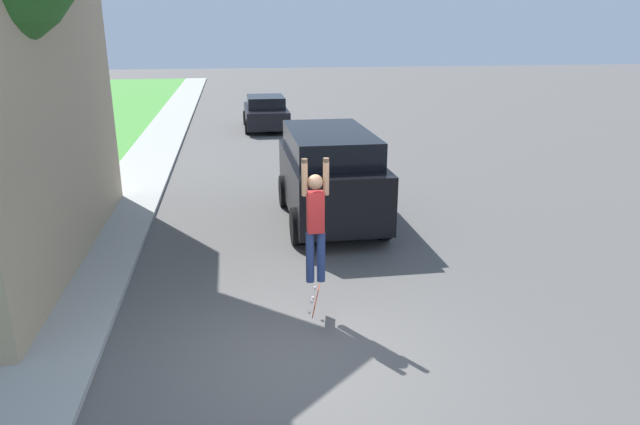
{
  "coord_description": "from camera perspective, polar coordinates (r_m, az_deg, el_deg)",
  "views": [
    {
      "loc": [
        -0.75,
        -6.9,
        4.37
      ],
      "look_at": [
        0.76,
        2.74,
        1.2
      ],
      "focal_mm": 32.0,
      "sensor_mm": 36.0,
      "label": 1
    }
  ],
  "objects": [
    {
      "name": "ground_plane",
      "position": [
        8.21,
        -2.34,
        -14.23
      ],
      "size": [
        120.0,
        120.0,
        0.0
      ],
      "primitive_type": "plane",
      "color": "#54514F"
    },
    {
      "name": "sidewalk",
      "position": [
        13.9,
        -20.25,
        -1.28
      ],
      "size": [
        1.8,
        80.0,
        0.1
      ],
      "color": "#9E9E99",
      "rests_on": "ground_plane"
    },
    {
      "name": "suv_parked",
      "position": [
        13.24,
        0.98,
        3.88
      ],
      "size": [
        2.12,
        4.4,
        2.14
      ],
      "color": "black",
      "rests_on": "ground_plane"
    },
    {
      "name": "car_down_street",
      "position": [
        26.21,
        -5.45,
        9.91
      ],
      "size": [
        1.97,
        4.21,
        1.47
      ],
      "color": "black",
      "rests_on": "ground_plane"
    },
    {
      "name": "skateboarder",
      "position": [
        8.58,
        -0.46,
        -0.73
      ],
      "size": [
        0.41,
        0.23,
        1.96
      ],
      "color": "navy",
      "rests_on": "ground_plane"
    },
    {
      "name": "skateboard",
      "position": [
        8.84,
        -0.45,
        -8.78
      ],
      "size": [
        0.28,
        0.8,
        0.26
      ],
      "color": "#B73D23",
      "rests_on": "ground_plane"
    }
  ]
}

